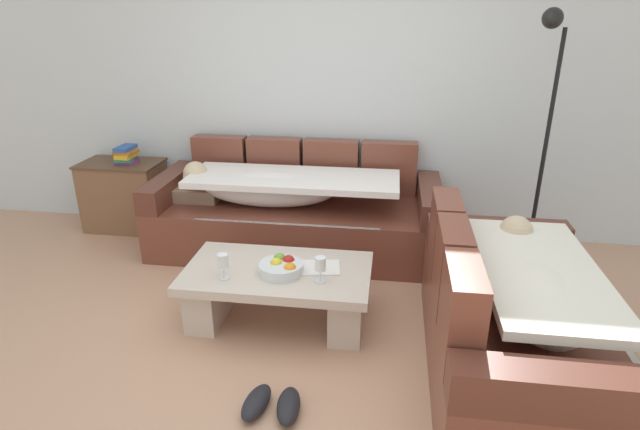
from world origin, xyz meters
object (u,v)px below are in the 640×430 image
at_px(wine_glass_near_right, 320,265).
at_px(book_stack_on_cabinet, 126,155).
at_px(side_cabinet, 125,195).
at_px(pair_of_shoes, 272,404).
at_px(couch_along_wall, 292,212).
at_px(open_magazine, 318,268).
at_px(floor_lamp, 542,130).
at_px(coffee_table, 278,288).
at_px(wine_glass_near_left, 223,262).
at_px(fruit_bowl, 282,267).
at_px(couch_near_window, 513,322).

relative_size(wine_glass_near_right, book_stack_on_cabinet, 0.69).
relative_size(wine_glass_near_right, side_cabinet, 0.23).
bearing_deg(pair_of_shoes, couch_along_wall, 97.96).
distance_m(open_magazine, floor_lamp, 1.96).
relative_size(open_magazine, side_cabinet, 0.39).
relative_size(coffee_table, wine_glass_near_left, 7.23).
bearing_deg(fruit_bowl, open_magazine, 23.03).
xyz_separation_m(couch_near_window, side_cabinet, (-3.16, 1.68, -0.01)).
xyz_separation_m(open_magazine, side_cabinet, (-2.01, 1.29, -0.06)).
xyz_separation_m(couch_along_wall, wine_glass_near_left, (-0.18, -1.28, 0.17)).
height_order(couch_along_wall, book_stack_on_cabinet, couch_along_wall).
height_order(couch_near_window, fruit_bowl, couch_near_window).
relative_size(couch_along_wall, coffee_table, 1.99).
xyz_separation_m(couch_along_wall, open_magazine, (0.38, -1.07, 0.06)).
bearing_deg(book_stack_on_cabinet, coffee_table, -38.50).
xyz_separation_m(coffee_table, open_magazine, (0.26, 0.05, 0.15)).
distance_m(coffee_table, open_magazine, 0.30).
bearing_deg(couch_along_wall, side_cabinet, 172.12).
distance_m(couch_along_wall, open_magazine, 1.13).
distance_m(wine_glass_near_left, floor_lamp, 2.48).
distance_m(couch_near_window, book_stack_on_cabinet, 3.53).
height_order(coffee_table, open_magazine, open_magazine).
bearing_deg(wine_glass_near_left, couch_along_wall, 82.13).
height_order(couch_near_window, pair_of_shoes, couch_near_window).
height_order(wine_glass_near_left, side_cabinet, side_cabinet).
bearing_deg(wine_glass_near_left, floor_lamp, 30.23).
distance_m(couch_near_window, coffee_table, 1.45).
bearing_deg(floor_lamp, book_stack_on_cabinet, 175.14).
distance_m(coffee_table, book_stack_on_cabinet, 2.20).
xyz_separation_m(couch_near_window, fruit_bowl, (-1.36, 0.29, 0.09)).
relative_size(couch_along_wall, floor_lamp, 1.22).
relative_size(couch_along_wall, wine_glass_near_left, 14.38).
height_order(couch_near_window, wine_glass_near_left, couch_near_window).
distance_m(wine_glass_near_left, side_cabinet, 2.10).
height_order(wine_glass_near_right, book_stack_on_cabinet, book_stack_on_cabinet).
bearing_deg(wine_glass_near_right, side_cabinet, 144.51).
distance_m(couch_along_wall, book_stack_on_cabinet, 1.62).
relative_size(coffee_table, wine_glass_near_right, 7.23).
bearing_deg(floor_lamp, couch_along_wall, 177.89).
bearing_deg(couch_near_window, pair_of_shoes, 111.61).
relative_size(couch_along_wall, open_magazine, 8.52).
height_order(couch_near_window, book_stack_on_cabinet, couch_near_window).
bearing_deg(side_cabinet, wine_glass_near_right, -35.49).
relative_size(side_cabinet, pair_of_shoes, 2.22).
height_order(wine_glass_near_left, open_magazine, wine_glass_near_left).
xyz_separation_m(wine_glass_near_left, floor_lamp, (2.08, 1.21, 0.62)).
bearing_deg(wine_glass_near_left, coffee_table, 29.16).
bearing_deg(side_cabinet, coffee_table, -37.36).
height_order(wine_glass_near_left, wine_glass_near_right, same).
bearing_deg(wine_glass_near_right, floor_lamp, 38.25).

